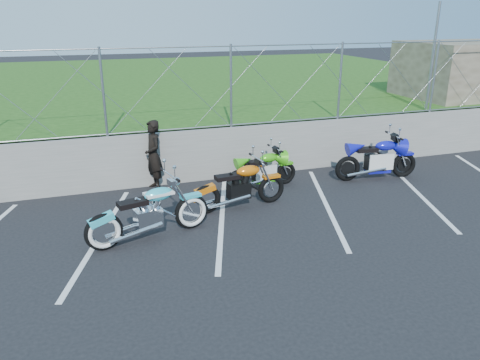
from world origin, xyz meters
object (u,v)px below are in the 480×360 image
object	(u,v)px
naked_orange	(241,188)
sportbike_blue	(378,160)
cruiser_turquoise	(151,214)
person_standing	(153,155)
sportbike_green	(263,171)

from	to	relation	value
naked_orange	sportbike_blue	size ratio (longest dim) A/B	0.99
cruiser_turquoise	person_standing	size ratio (longest dim) A/B	1.42
sportbike_green	sportbike_blue	distance (m)	2.99
sportbike_green	sportbike_blue	size ratio (longest dim) A/B	0.85
cruiser_turquoise	sportbike_blue	xyz separation A→B (m)	(5.91, 1.55, 0.01)
cruiser_turquoise	sportbike_blue	bearing A→B (deg)	1.31
sportbike_blue	naked_orange	bearing A→B (deg)	-162.78
sportbike_green	person_standing	xyz separation A→B (m)	(-2.47, 0.77, 0.42)
naked_orange	person_standing	xyz separation A→B (m)	(-1.58, 1.76, 0.37)
sportbike_blue	cruiser_turquoise	bearing A→B (deg)	-158.16
sportbike_blue	person_standing	size ratio (longest dim) A/B	1.31
naked_orange	sportbike_green	size ratio (longest dim) A/B	1.16
naked_orange	sportbike_green	world-z (taller)	naked_orange
naked_orange	sportbike_blue	bearing A→B (deg)	4.37
cruiser_turquoise	naked_orange	bearing A→B (deg)	9.51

